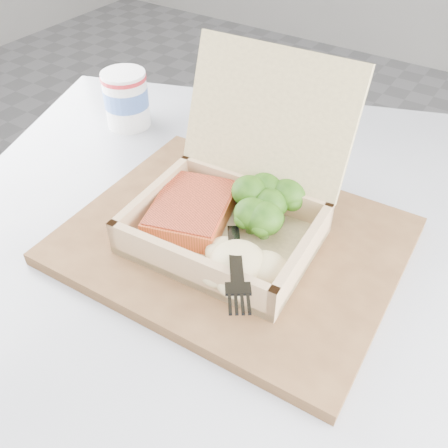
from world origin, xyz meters
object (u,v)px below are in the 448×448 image
Objects in this scene: cafe_table at (240,338)px; paper_cup at (126,98)px; takeout_container at (239,194)px; serving_tray at (233,241)px.

paper_cup is (-0.31, 0.14, 0.24)m from cafe_table.
takeout_container is 2.59× the size of paper_cup.
takeout_container is at bearing -23.71° from paper_cup.
cafe_table is 2.69× the size of serving_tray.
paper_cup is (-0.30, 0.15, 0.04)m from serving_tray.
takeout_container reaches higher than paper_cup.
cafe_table is at bearing -24.71° from paper_cup.
serving_tray is at bearing -145.08° from cafe_table.
paper_cup is (-0.29, 0.13, -0.02)m from takeout_container.
serving_tray is 1.63× the size of takeout_container.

